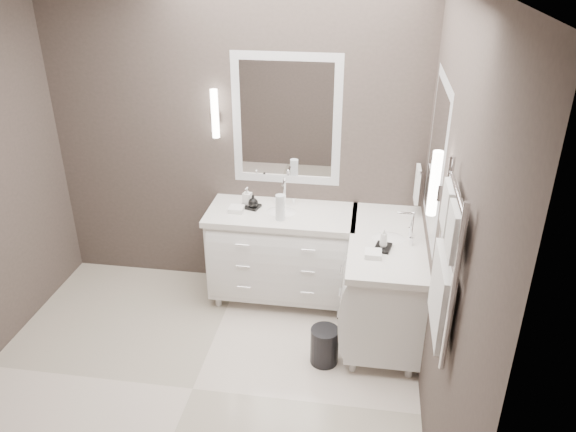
# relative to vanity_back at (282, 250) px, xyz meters

# --- Properties ---
(floor) EXTENTS (3.20, 3.00, 0.01)m
(floor) POSITION_rel_vanity_back_xyz_m (-0.45, -1.23, -0.49)
(floor) COLOR white
(floor) RESTS_ON ground
(wall_back) EXTENTS (3.20, 0.01, 2.70)m
(wall_back) POSITION_rel_vanity_back_xyz_m (-0.45, 0.28, 0.86)
(wall_back) COLOR #473D39
(wall_back) RESTS_ON floor
(wall_front) EXTENTS (3.20, 0.01, 2.70)m
(wall_front) POSITION_rel_vanity_back_xyz_m (-0.45, -2.73, 0.86)
(wall_front) COLOR #473D39
(wall_front) RESTS_ON floor
(wall_right) EXTENTS (0.01, 3.00, 2.70)m
(wall_right) POSITION_rel_vanity_back_xyz_m (1.15, -1.23, 0.86)
(wall_right) COLOR #473D39
(wall_right) RESTS_ON floor
(vanity_back) EXTENTS (1.24, 0.59, 0.97)m
(vanity_back) POSITION_rel_vanity_back_xyz_m (0.00, 0.00, 0.00)
(vanity_back) COLOR white
(vanity_back) RESTS_ON floor
(vanity_right) EXTENTS (0.59, 1.24, 0.97)m
(vanity_right) POSITION_rel_vanity_back_xyz_m (0.88, -0.33, 0.00)
(vanity_right) COLOR white
(vanity_right) RESTS_ON floor
(mirror_back) EXTENTS (0.90, 0.02, 1.10)m
(mirror_back) POSITION_rel_vanity_back_xyz_m (-0.00, 0.26, 1.06)
(mirror_back) COLOR white
(mirror_back) RESTS_ON wall_back
(mirror_right) EXTENTS (0.02, 0.90, 1.10)m
(mirror_right) POSITION_rel_vanity_back_xyz_m (1.14, -0.43, 1.06)
(mirror_right) COLOR white
(mirror_right) RESTS_ON wall_right
(sconce_back) EXTENTS (0.06, 0.06, 0.40)m
(sconce_back) POSITION_rel_vanity_back_xyz_m (-0.58, 0.20, 1.11)
(sconce_back) COLOR white
(sconce_back) RESTS_ON wall_back
(sconce_right) EXTENTS (0.06, 0.06, 0.40)m
(sconce_right) POSITION_rel_vanity_back_xyz_m (1.08, -1.01, 1.11)
(sconce_right) COLOR white
(sconce_right) RESTS_ON wall_right
(towel_bar_corner) EXTENTS (0.03, 0.22, 0.30)m
(towel_bar_corner) POSITION_rel_vanity_back_xyz_m (1.09, 0.13, 0.63)
(towel_bar_corner) COLOR white
(towel_bar_corner) RESTS_ON wall_right
(towel_ladder) EXTENTS (0.06, 0.58, 0.90)m
(towel_ladder) POSITION_rel_vanity_back_xyz_m (1.10, -1.63, 0.91)
(towel_ladder) COLOR white
(towel_ladder) RESTS_ON wall_right
(waste_bin) EXTENTS (0.27, 0.27, 0.30)m
(waste_bin) POSITION_rel_vanity_back_xyz_m (0.45, -0.79, -0.34)
(waste_bin) COLOR black
(waste_bin) RESTS_ON floor
(amenity_tray_back) EXTENTS (0.18, 0.16, 0.02)m
(amenity_tray_back) POSITION_rel_vanity_back_xyz_m (-0.27, 0.04, 0.38)
(amenity_tray_back) COLOR black
(amenity_tray_back) RESTS_ON vanity_back
(amenity_tray_right) EXTENTS (0.14, 0.17, 0.02)m
(amenity_tray_right) POSITION_rel_vanity_back_xyz_m (0.83, -0.50, 0.38)
(amenity_tray_right) COLOR black
(amenity_tray_right) RESTS_ON vanity_right
(water_bottle) EXTENTS (0.08, 0.08, 0.21)m
(water_bottle) POSITION_rel_vanity_back_xyz_m (0.01, -0.14, 0.47)
(water_bottle) COLOR silver
(water_bottle) RESTS_ON vanity_back
(soap_bottle_a) EXTENTS (0.08, 0.08, 0.15)m
(soap_bottle_a) POSITION_rel_vanity_back_xyz_m (-0.30, 0.06, 0.46)
(soap_bottle_a) COLOR white
(soap_bottle_a) RESTS_ON amenity_tray_back
(soap_bottle_b) EXTENTS (0.11, 0.11, 0.11)m
(soap_bottle_b) POSITION_rel_vanity_back_xyz_m (-0.24, 0.01, 0.44)
(soap_bottle_b) COLOR black
(soap_bottle_b) RESTS_ON amenity_tray_back
(soap_bottle_c) EXTENTS (0.06, 0.06, 0.15)m
(soap_bottle_c) POSITION_rel_vanity_back_xyz_m (0.83, -0.50, 0.46)
(soap_bottle_c) COLOR white
(soap_bottle_c) RESTS_ON amenity_tray_right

